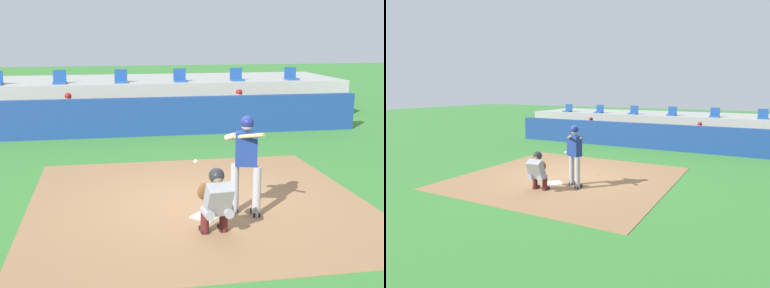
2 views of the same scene
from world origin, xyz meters
The scene contains 15 objects.
ground_plane centered at (0.00, 0.00, 0.00)m, with size 80.00×80.00×0.00m, color #387A33.
dirt_infield centered at (0.00, 0.00, 0.01)m, with size 6.40×6.40×0.01m, color #936B47.
home_plate centered at (0.00, -0.80, 0.02)m, with size 0.44×0.44×0.02m, color white.
batter_at_plate centered at (0.69, -0.80, 1.04)m, with size 0.60×0.85×1.80m.
catcher_crouched centered at (-0.02, -1.60, 0.61)m, with size 0.51×1.96×1.13m.
dugout_wall centered at (0.00, 6.50, 0.60)m, with size 13.00×0.30×1.20m, color navy.
dugout_bench centered at (0.00, 7.50, 0.23)m, with size 11.80×0.44×0.45m, color olive.
dugout_player_0 centered at (-2.86, 7.34, 0.67)m, with size 0.49×0.70×1.30m.
dugout_player_1 centered at (2.83, 7.34, 0.67)m, with size 0.49×0.70×1.30m.
stands_platform centered at (0.00, 10.90, 0.70)m, with size 15.00×4.40×1.40m, color #9E9E99.
stadium_seat_1 centered at (-3.25, 9.38, 1.53)m, with size 0.46×0.46×0.48m.
stadium_seat_2 centered at (-1.08, 9.38, 1.53)m, with size 0.46×0.46×0.48m.
stadium_seat_3 centered at (1.08, 9.38, 1.53)m, with size 0.46×0.46×0.48m.
stadium_seat_4 centered at (3.25, 9.38, 1.53)m, with size 0.46×0.46×0.48m.
stadium_seat_5 centered at (5.42, 9.38, 1.53)m, with size 0.46×0.46×0.48m.
Camera 1 is at (-1.71, -8.96, 3.22)m, focal length 46.68 mm.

